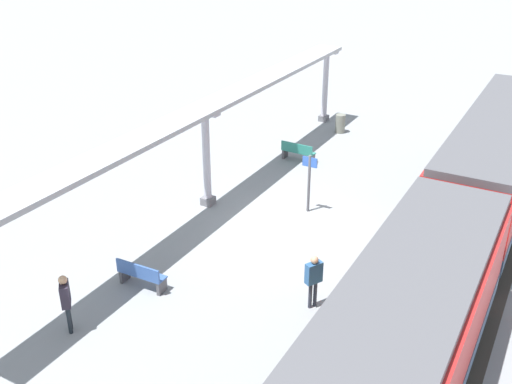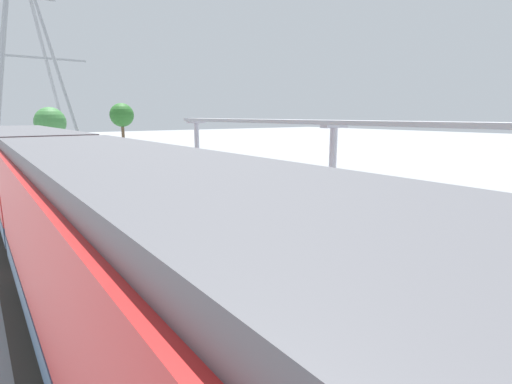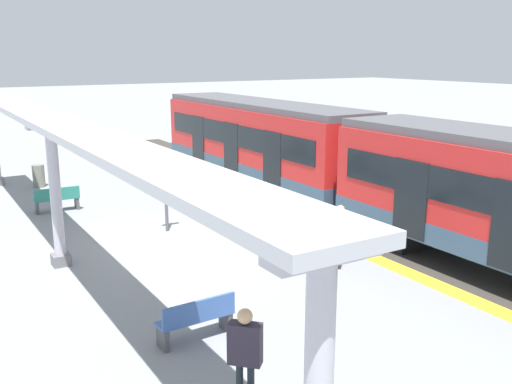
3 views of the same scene
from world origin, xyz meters
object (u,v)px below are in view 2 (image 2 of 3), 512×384
platform_info_sign (285,206)px  canopy_pillar_second (332,173)px  train_far_carriage (30,172)px  passenger_by_the_benches (208,171)px  bench_mid_platform (227,191)px  passenger_waiting_near_edge (141,197)px  train_near_carriage (149,279)px  canopy_pillar_third (197,152)px  bench_near_end (457,256)px

platform_info_sign → canopy_pillar_second: bearing=20.7°
train_far_carriage → passenger_by_the_benches: (8.25, 0.52, -0.75)m
bench_mid_platform → passenger_waiting_near_edge: (-4.75, -1.59, 0.59)m
train_near_carriage → passenger_waiting_near_edge: (3.12, 8.90, -0.80)m
canopy_pillar_third → train_far_carriage: bearing=-159.7°
train_far_carriage → bench_mid_platform: size_ratio=7.84×
passenger_by_the_benches → passenger_waiting_near_edge: bearing=-141.7°
canopy_pillar_second → bench_mid_platform: (-1.25, 5.46, -1.41)m
passenger_waiting_near_edge → passenger_by_the_benches: size_ratio=0.96×
train_near_carriage → platform_info_sign: 6.76m
train_far_carriage → canopy_pillar_third: bearing=20.3°
platform_info_sign → passenger_waiting_near_edge: size_ratio=1.33×
canopy_pillar_second → train_far_carriage: bearing=140.9°
train_near_carriage → passenger_by_the_benches: 15.38m
bench_mid_platform → passenger_by_the_benches: (0.38, 2.46, 0.63)m
platform_info_sign → passenger_waiting_near_edge: bearing=115.8°
train_far_carriage → platform_info_sign: bearing=-57.2°
train_far_carriage → passenger_waiting_near_edge: (3.12, -3.54, -0.80)m
train_far_carriage → platform_info_sign: train_far_carriage is taller
bench_near_end → passenger_by_the_benches: passenger_by_the_benches is taller
train_near_carriage → canopy_pillar_second: 10.42m
bench_near_end → bench_mid_platform: (-0.11, 10.84, 0.00)m
train_far_carriage → passenger_by_the_benches: train_far_carriage is taller
train_near_carriage → bench_mid_platform: train_near_carriage is taller
canopy_pillar_third → platform_info_sign: bearing=-106.1°
platform_info_sign → passenger_waiting_near_edge: platform_info_sign is taller
train_far_carriage → canopy_pillar_third: size_ratio=3.25×
bench_mid_platform → passenger_waiting_near_edge: size_ratio=0.92×
canopy_pillar_second → canopy_pillar_third: same height
bench_near_end → passenger_by_the_benches: (0.27, 13.30, 0.63)m
bench_near_end → bench_mid_platform: 10.84m
platform_info_sign → passenger_by_the_benches: size_ratio=1.28×
platform_info_sign → passenger_by_the_benches: (2.62, 9.24, -0.25)m
train_near_carriage → passenger_by_the_benches: train_near_carriage is taller
train_near_carriage → passenger_waiting_near_edge: train_near_carriage is taller
bench_near_end → train_near_carriage: bearing=177.5°
canopy_pillar_third → canopy_pillar_second: bearing=-90.0°
train_near_carriage → train_far_carriage: 12.44m
platform_info_sign → passenger_waiting_near_edge: 5.76m
train_near_carriage → bench_mid_platform: bearing=53.1°
passenger_waiting_near_edge → train_far_carriage: bearing=131.4°
train_far_carriage → bench_near_end: size_ratio=7.82×
train_near_carriage → bench_near_end: size_ratio=7.82×
passenger_waiting_near_edge → canopy_pillar_second: bearing=-32.8°
platform_info_sign → passenger_by_the_benches: bearing=74.1°
passenger_by_the_benches → platform_info_sign: bearing=-105.9°
train_near_carriage → passenger_waiting_near_edge: bearing=70.7°
train_near_carriage → platform_info_sign: (5.62, 3.72, -0.50)m
canopy_pillar_third → passenger_by_the_benches: size_ratio=2.12×
train_near_carriage → bench_near_end: (7.98, -0.35, -1.38)m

